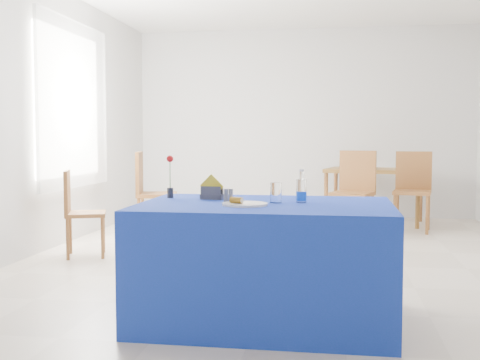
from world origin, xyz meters
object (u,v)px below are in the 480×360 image
object	(u,v)px
chair_bg_left	(355,186)
chair_bg_right	(413,185)
chair_win_a	(77,207)
blue_table	(265,262)
water_bottle	(301,191)
chair_win_b	(149,188)
plate	(245,204)
oak_table	(374,174)

from	to	relation	value
chair_bg_left	chair_bg_right	xyz separation A→B (m)	(0.74, 0.42, -0.01)
chair_bg_left	chair_win_a	size ratio (longest dim) A/B	1.19
blue_table	chair_bg_right	size ratio (longest dim) A/B	1.59
blue_table	water_bottle	xyz separation A→B (m)	(0.22, 0.09, 0.45)
chair_win_a	chair_win_b	distance (m)	1.32
blue_table	chair_win_a	world-z (taller)	chair_win_a
chair_bg_right	chair_bg_left	bearing A→B (deg)	-139.98
blue_table	chair_bg_right	xyz separation A→B (m)	(1.41, 4.05, 0.20)
plate	oak_table	distance (m)	4.93
chair_win_a	blue_table	bearing A→B (deg)	-151.15
chair_bg_right	chair_win_b	xyz separation A→B (m)	(-3.16, -0.98, 0.00)
chair_bg_left	chair_win_a	world-z (taller)	chair_bg_left
chair_bg_right	chair_win_b	bearing A→B (deg)	-152.06
blue_table	chair_bg_left	xyz separation A→B (m)	(0.67, 3.63, 0.21)
oak_table	plate	bearing A→B (deg)	-102.70
blue_table	chair_bg_left	size ratio (longest dim) A/B	1.57
oak_table	chair_bg_right	size ratio (longest dim) A/B	1.40
chair_bg_right	plate	bearing A→B (deg)	-99.35
plate	oak_table	size ratio (longest dim) A/B	0.20
chair_win_a	chair_bg_left	bearing A→B (deg)	-76.54
blue_table	water_bottle	bearing A→B (deg)	21.57
chair_bg_right	oak_table	bearing A→B (deg)	136.09
oak_table	chair_win_b	world-z (taller)	chair_win_b
water_bottle	chair_win_a	xyz separation A→B (m)	(-2.30, 1.70, -0.34)
blue_table	oak_table	world-z (taller)	blue_table
water_bottle	chair_bg_right	distance (m)	4.14
chair_bg_right	chair_win_a	xyz separation A→B (m)	(-3.49, -2.26, -0.09)
water_bottle	oak_table	size ratio (longest dim) A/B	0.15
oak_table	chair_win_b	bearing A→B (deg)	-149.49
chair_win_a	chair_bg_right	bearing A→B (deg)	-77.44
chair_win_a	chair_win_b	xyz separation A→B (m)	(0.33, 1.28, 0.09)
plate	water_bottle	size ratio (longest dim) A/B	1.32
plate	blue_table	xyz separation A→B (m)	(0.11, 0.14, -0.39)
plate	chair_bg_left	world-z (taller)	chair_bg_left
plate	chair_win_a	xyz separation A→B (m)	(-1.97, 1.93, -0.27)
plate	water_bottle	bearing A→B (deg)	34.25
plate	chair_bg_left	xyz separation A→B (m)	(0.78, 3.77, -0.18)
water_bottle	chair_win_b	distance (m)	3.58
chair_win_b	blue_table	bearing A→B (deg)	-162.53
chair_bg_right	chair_win_a	world-z (taller)	chair_bg_right
oak_table	blue_table	bearing A→B (deg)	-101.77
chair_win_b	chair_bg_right	bearing A→B (deg)	-84.89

